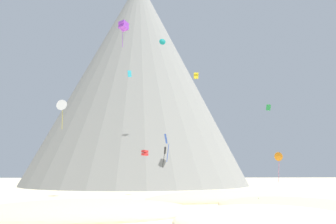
# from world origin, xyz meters

# --- Properties ---
(ground_plane) EXTENTS (400.00, 400.00, 0.00)m
(ground_plane) POSITION_xyz_m (0.00, 0.00, 0.00)
(ground_plane) COLOR beige
(dune_foreground_left) EXTENTS (25.95, 18.31, 3.04)m
(dune_foreground_left) POSITION_xyz_m (-9.82, 5.25, 0.00)
(dune_foreground_left) COLOR beige
(dune_foreground_left) RESTS_ON ground_plane
(dune_foreground_right) EXTENTS (25.56, 17.10, 2.93)m
(dune_foreground_right) POSITION_xyz_m (6.96, 21.35, 0.00)
(dune_foreground_right) COLOR beige
(dune_foreground_right) RESTS_ON ground_plane
(dune_midground) EXTENTS (16.34, 20.75, 2.56)m
(dune_midground) POSITION_xyz_m (6.48, -1.47, 0.00)
(dune_midground) COLOR beige
(dune_midground) RESTS_ON ground_plane
(dune_back_low) EXTENTS (19.99, 24.57, 1.97)m
(dune_back_low) POSITION_xyz_m (13.85, 11.41, 0.00)
(dune_back_low) COLOR #CCBA8E
(dune_back_low) RESTS_ON ground_plane
(bush_scatter_east) EXTENTS (1.59, 1.59, 1.00)m
(bush_scatter_east) POSITION_xyz_m (10.29, 13.28, 0.50)
(bush_scatter_east) COLOR #386633
(bush_scatter_east) RESTS_ON ground_plane
(bush_far_right) EXTENTS (2.54, 2.54, 0.78)m
(bush_far_right) POSITION_xyz_m (13.99, 5.01, 0.39)
(bush_far_right) COLOR #477238
(bush_far_right) RESTS_ON ground_plane
(bush_low_patch) EXTENTS (3.64, 3.64, 0.61)m
(bush_low_patch) POSITION_xyz_m (-8.10, 18.43, 0.31)
(bush_low_patch) COLOR #568442
(bush_low_patch) RESTS_ON ground_plane
(rock_massif) EXTENTS (95.38, 95.38, 68.04)m
(rock_massif) POSITION_xyz_m (-5.95, 79.65, 31.56)
(rock_massif) COLOR gray
(rock_massif) RESTS_ON ground_plane
(kite_white_mid) EXTENTS (2.48, 0.93, 6.64)m
(kite_white_mid) POSITION_xyz_m (-22.21, 47.50, 18.64)
(kite_white_mid) COLOR white
(kite_orange_low) EXTENTS (1.53, 1.67, 6.35)m
(kite_orange_low) POSITION_xyz_m (24.45, 42.33, 7.11)
(kite_orange_low) COLOR orange
(kite_green_mid) EXTENTS (1.04, 0.61, 1.48)m
(kite_green_mid) POSITION_xyz_m (24.06, 45.64, 18.40)
(kite_green_mid) COLOR green
(kite_teal_high) EXTENTS (1.55, 0.39, 1.54)m
(kite_teal_high) POSITION_xyz_m (0.26, 49.71, 34.96)
(kite_teal_high) COLOR teal
(kite_yellow_high) EXTENTS (1.08, 1.16, 1.25)m
(kite_yellow_high) POSITION_xyz_m (7.93, 47.43, 26.00)
(kite_yellow_high) COLOR yellow
(kite_red_low) EXTENTS (1.35, 1.34, 1.06)m
(kite_red_low) POSITION_xyz_m (-3.73, 34.94, 7.55)
(kite_red_low) COLOR red
(kite_blue_low) EXTENTS (0.67, 1.11, 3.88)m
(kite_blue_low) POSITION_xyz_m (-0.85, 18.14, 8.33)
(kite_blue_low) COLOR blue
(kite_pink_low) EXTENTS (1.83, 1.80, 4.74)m
(kite_pink_low) POSITION_xyz_m (-10.33, 54.07, 8.76)
(kite_pink_low) COLOR pink
(kite_violet_high) EXTENTS (2.03, 2.04, 4.92)m
(kite_violet_high) POSITION_xyz_m (-7.83, 29.72, 30.06)
(kite_violet_high) COLOR purple
(kite_rainbow_low) EXTENTS (1.49, 1.32, 1.40)m
(kite_rainbow_low) POSITION_xyz_m (5.17, 54.45, 9.23)
(kite_rainbow_low) COLOR #E5668C
(kite_black_low) EXTENTS (0.64, 0.77, 3.25)m
(kite_black_low) POSITION_xyz_m (-0.63, 25.26, 7.09)
(kite_black_low) COLOR black
(kite_cyan_mid) EXTENTS (0.81, 0.64, 1.39)m
(kite_cyan_mid) POSITION_xyz_m (-6.97, 38.29, 23.57)
(kite_cyan_mid) COLOR #33BCDB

